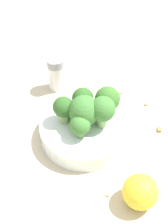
{
  "coord_description": "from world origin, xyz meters",
  "views": [
    {
      "loc": [
        -0.31,
        -0.2,
        0.43
      ],
      "look_at": [
        0.0,
        0.0,
        0.06
      ],
      "focal_mm": 50.0,
      "sensor_mm": 36.0,
      "label": 1
    }
  ],
  "objects": [
    {
      "name": "broccoli_floret_0",
      "position": [
        0.0,
        -0.0,
        0.06
      ],
      "size": [
        0.05,
        0.05,
        0.06
      ],
      "color": "#7A9E5B",
      "rests_on": "bowl"
    },
    {
      "name": "broccoli_floret_4",
      "position": [
        0.02,
        0.02,
        0.07
      ],
      "size": [
        0.04,
        0.04,
        0.06
      ],
      "color": "#84AD66",
      "rests_on": "bowl"
    },
    {
      "name": "broccoli_floret_5",
      "position": [
        -0.02,
        -0.01,
        0.06
      ],
      "size": [
        0.04,
        0.04,
        0.04
      ],
      "color": "#7A9E5B",
      "rests_on": "bowl"
    },
    {
      "name": "almond_crumb_3",
      "position": [
        0.14,
        -0.0,
        0.0
      ],
      "size": [
        0.01,
        0.01,
        0.01
      ],
      "primitive_type": "cube",
      "rotation": [
        0.0,
        0.0,
        2.64
      ],
      "color": "#AD7F4C",
      "rests_on": "ground_plane"
    },
    {
      "name": "almond_crumb_4",
      "position": [
        0.08,
        0.13,
        0.0
      ],
      "size": [
        0.01,
        0.01,
        0.01
      ],
      "primitive_type": "cube",
      "rotation": [
        0.0,
        0.0,
        5.35
      ],
      "color": "olive",
      "rests_on": "ground_plane"
    },
    {
      "name": "almond_crumb_2",
      "position": [
        0.14,
        -0.06,
        0.0
      ],
      "size": [
        0.01,
        0.01,
        0.01
      ],
      "primitive_type": "cube",
      "rotation": [
        0.0,
        0.0,
        1.74
      ],
      "color": "#AD7F4C",
      "rests_on": "ground_plane"
    },
    {
      "name": "broccoli_floret_2",
      "position": [
        0.02,
        -0.03,
        0.07
      ],
      "size": [
        0.04,
        0.04,
        0.06
      ],
      "color": "#8EB770",
      "rests_on": "bowl"
    },
    {
      "name": "almond_crumb_1",
      "position": [
        0.09,
        -0.11,
        0.0
      ],
      "size": [
        0.01,
        0.01,
        0.01
      ],
      "primitive_type": "cube",
      "rotation": [
        0.0,
        0.0,
        0.58
      ],
      "color": "olive",
      "rests_on": "ground_plane"
    },
    {
      "name": "bowl",
      "position": [
        0.0,
        0.0,
        0.02
      ],
      "size": [
        0.16,
        0.16,
        0.03
      ],
      "primitive_type": "cylinder",
      "color": "silver",
      "rests_on": "ground_plane"
    },
    {
      "name": "ground_plane",
      "position": [
        0.0,
        0.0,
        0.0
      ],
      "size": [
        3.0,
        3.0,
        0.0
      ],
      "primitive_type": "plane",
      "color": "beige"
    },
    {
      "name": "broccoli_floret_3",
      "position": [
        0.05,
        -0.02,
        0.06
      ],
      "size": [
        0.05,
        0.05,
        0.05
      ],
      "color": "#84AD66",
      "rests_on": "bowl"
    },
    {
      "name": "pepper_shaker",
      "position": [
        0.08,
        0.12,
        0.04
      ],
      "size": [
        0.04,
        0.04,
        0.07
      ],
      "color": "silver",
      "rests_on": "ground_plane"
    },
    {
      "name": "lemon_wedge",
      "position": [
        -0.06,
        -0.14,
        0.03
      ],
      "size": [
        0.05,
        0.05,
        0.05
      ],
      "primitive_type": "sphere",
      "color": "yellow",
      "rests_on": "ground_plane"
    },
    {
      "name": "broccoli_floret_1",
      "position": [
        -0.01,
        0.03,
        0.06
      ],
      "size": [
        0.04,
        0.04,
        0.05
      ],
      "color": "#8EB770",
      "rests_on": "bowl"
    },
    {
      "name": "almond_crumb_0",
      "position": [
        -0.08,
        -0.1,
        0.0
      ],
      "size": [
        0.01,
        0.01,
        0.01
      ],
      "primitive_type": "cube",
      "rotation": [
        0.0,
        0.0,
        2.06
      ],
      "color": "tan",
      "rests_on": "ground_plane"
    }
  ]
}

